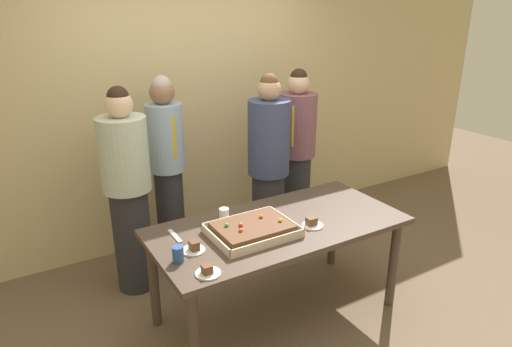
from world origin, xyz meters
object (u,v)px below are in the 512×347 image
Objects in this scene: drink_cup_middle at (224,215)px; person_serving_front at (296,153)px; plated_slice_far_left at (208,272)px; cake_server_utensil at (175,236)px; party_table at (278,235)px; plated_slice_near_right at (194,248)px; sheet_cake at (252,229)px; person_green_shirt_behind at (167,169)px; person_far_right_suit at (128,191)px; plated_slice_near_left at (312,223)px; drink_cup_nearest at (178,254)px; person_striped_tie_right at (268,169)px.

person_serving_front is (1.19, 0.78, 0.05)m from drink_cup_middle.
cake_server_utensil is (0.01, 0.53, -0.01)m from plated_slice_far_left.
party_table is 12.05× the size of plated_slice_near_right.
person_green_shirt_behind reaches higher than sheet_cake.
sheet_cake is 1.10m from person_far_right_suit.
drink_cup_middle reaches higher than plated_slice_near_left.
person_serving_front is (0.70, 1.16, 0.08)m from plated_slice_near_left.
drink_cup_nearest is at bearing -172.27° from party_table.
drink_cup_nearest reaches higher than plated_slice_near_right.
drink_cup_nearest is 2.02m from person_serving_front.
person_serving_front is at bearing 62.99° from person_far_right_suit.
plated_slice_near_right is 0.09× the size of person_far_right_suit.
plated_slice_near_left is 0.09× the size of person_serving_front.
drink_cup_nearest is at bearing -173.10° from sheet_cake.
person_far_right_suit is (-1.68, -0.11, -0.00)m from person_serving_front.
sheet_cake reaches higher than plated_slice_near_left.
cake_server_utensil is 1.22m from person_striped_tie_right.
sheet_cake is at bearing -0.01° from person_striped_tie_right.
plated_slice_near_left is 1.36m from person_serving_front.
sheet_cake is 0.43m from plated_slice_near_left.
plated_slice_near_left reaches higher than party_table.
person_green_shirt_behind is 0.48m from person_far_right_suit.
person_serving_front is 0.99× the size of person_striped_tie_right.
plated_slice_near_right is 0.24m from cake_server_utensil.
person_far_right_suit reaches higher than sheet_cake.
plated_slice_far_left reaches higher than cake_server_utensil.
person_far_right_suit reaches higher than plated_slice_near_right.
person_striped_tie_right is at bearing 76.94° from plated_slice_near_left.
person_green_shirt_behind is (-0.38, 1.15, 0.22)m from party_table.
person_striped_tie_right is at bearing 55.80° from person_green_shirt_behind.
party_table is 9.04× the size of cake_server_utensil.
plated_slice_far_left is at bearing -26.20° from person_far_right_suit.
plated_slice_near_right is at bearing -176.44° from party_table.
sheet_cake is 2.80× the size of cake_server_utensil.
person_green_shirt_behind is (0.32, 1.48, 0.11)m from plated_slice_far_left.
person_striped_tie_right reaches higher than person_serving_front.
sheet_cake is 0.33× the size of person_green_shirt_behind.
person_far_right_suit is at bearing 131.45° from party_table.
person_serving_front reaches higher than drink_cup_middle.
plated_slice_near_left is 0.90m from plated_slice_far_left.
plated_slice_near_left is 0.85m from plated_slice_near_right.
plated_slice_near_right is (-0.67, -0.04, 0.11)m from party_table.
person_serving_front is at bearing 59.11° from plated_slice_near_left.
drink_cup_nearest is at bearing -107.62° from cake_server_utensil.
party_table is at bearing 10.74° from person_far_right_suit.
plated_slice_near_left is at bearing 15.71° from person_serving_front.
plated_slice_near_right is (-0.43, -0.00, -0.02)m from sheet_cake.
plated_slice_near_left is at bearing -14.49° from sheet_cake.
sheet_cake reaches higher than drink_cup_middle.
plated_slice_far_left is at bearing -97.62° from plated_slice_near_right.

